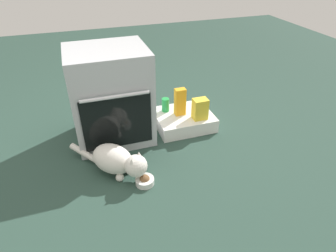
{
  "coord_description": "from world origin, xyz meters",
  "views": [
    {
      "loc": [
        -0.17,
        -1.57,
        1.4
      ],
      "look_at": [
        0.38,
        0.1,
        0.25
      ],
      "focal_mm": 30.79,
      "sensor_mm": 36.0,
      "label": 1
    }
  ],
  "objects": [
    {
      "name": "ground",
      "position": [
        0.0,
        0.0,
        0.0
      ],
      "size": [
        8.0,
        8.0,
        0.0
      ],
      "primitive_type": "plane",
      "color": "#284238"
    },
    {
      "name": "oven",
      "position": [
        0.03,
        0.46,
        0.37
      ],
      "size": [
        0.59,
        0.55,
        0.75
      ],
      "color": "#B7BABF",
      "rests_on": "ground"
    },
    {
      "name": "pantry_cabinet",
      "position": [
        0.64,
        0.43,
        0.06
      ],
      "size": [
        0.49,
        0.41,
        0.12
      ],
      "primitive_type": "cube",
      "color": "white",
      "rests_on": "ground"
    },
    {
      "name": "food_bowl",
      "position": [
        0.13,
        -0.17,
        0.03
      ],
      "size": [
        0.13,
        0.13,
        0.07
      ],
      "color": "white",
      "rests_on": "ground"
    },
    {
      "name": "cat",
      "position": [
        -0.03,
        -0.01,
        0.12
      ],
      "size": [
        0.5,
        0.52,
        0.22
      ],
      "rotation": [
        0.0,
        0.0,
        -0.81
      ],
      "color": "silver",
      "rests_on": "ground"
    },
    {
      "name": "juice_carton",
      "position": [
        0.6,
        0.44,
        0.24
      ],
      "size": [
        0.09,
        0.06,
        0.24
      ],
      "primitive_type": "cube",
      "color": "orange",
      "rests_on": "pantry_cabinet"
    },
    {
      "name": "soda_can",
      "position": [
        0.5,
        0.53,
        0.18
      ],
      "size": [
        0.07,
        0.07,
        0.12
      ],
      "primitive_type": "cylinder",
      "color": "green",
      "rests_on": "pantry_cabinet"
    },
    {
      "name": "snack_bag",
      "position": [
        0.74,
        0.32,
        0.21
      ],
      "size": [
        0.12,
        0.09,
        0.18
      ],
      "primitive_type": "cube",
      "color": "yellow",
      "rests_on": "pantry_cabinet"
    }
  ]
}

